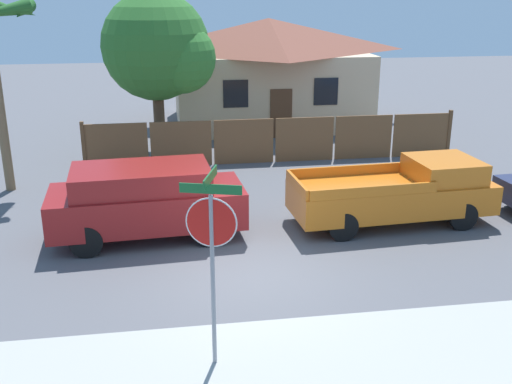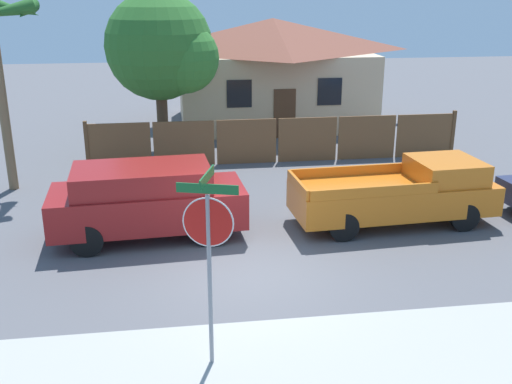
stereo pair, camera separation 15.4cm
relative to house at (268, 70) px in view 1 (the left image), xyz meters
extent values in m
plane|color=#56565B|center=(-3.06, -15.11, -2.38)|extent=(80.00, 80.00, 0.00)
cube|color=#A3A39E|center=(-3.06, -18.71, -2.37)|extent=(36.00, 3.20, 0.01)
cube|color=brown|center=(-6.33, -6.61, -1.60)|extent=(2.08, 0.06, 1.56)
cube|color=brown|center=(-4.16, -6.61, -1.60)|extent=(2.08, 0.06, 1.56)
cube|color=brown|center=(-2.00, -6.61, -1.60)|extent=(2.08, 0.06, 1.56)
cube|color=brown|center=(0.16, -6.61, -1.60)|extent=(2.08, 0.06, 1.56)
cube|color=brown|center=(2.32, -6.61, -1.60)|extent=(2.08, 0.06, 1.56)
cube|color=brown|center=(4.48, -6.61, -1.60)|extent=(2.08, 0.06, 1.56)
cube|color=brown|center=(-7.41, -6.61, -1.55)|extent=(0.12, 0.12, 1.66)
cube|color=brown|center=(5.57, -6.61, -1.55)|extent=(0.12, 0.12, 1.66)
cube|color=beige|center=(0.00, 0.00, -0.78)|extent=(8.20, 6.13, 3.20)
pyramid|color=brown|center=(0.00, 0.00, 1.52)|extent=(8.86, 6.62, 1.40)
cube|color=black|center=(-1.85, -3.08, -0.52)|extent=(1.00, 0.04, 1.10)
cube|color=black|center=(1.85, -3.08, -0.52)|extent=(1.00, 0.04, 1.10)
cube|color=brown|center=(0.00, -3.08, -1.38)|extent=(0.90, 0.04, 2.00)
cylinder|color=brown|center=(-4.88, -4.96, -1.13)|extent=(0.40, 0.40, 2.50)
sphere|color=#2D6B28|center=(-4.88, -4.96, 1.53)|extent=(3.77, 3.77, 3.77)
sphere|color=#31732C|center=(-4.03, -5.43, 1.16)|extent=(2.45, 2.45, 2.45)
cone|color=#235B23|center=(-8.46, -8.42, 2.85)|extent=(0.44, 1.80, 0.71)
cone|color=#235B23|center=(-8.94, -7.58, 2.85)|extent=(1.78, 1.28, 0.71)
cube|color=maroon|center=(-5.19, -12.79, -1.57)|extent=(4.75, 2.23, 0.89)
cube|color=maroon|center=(-5.31, -12.80, -0.85)|extent=(3.35, 1.99, 0.55)
cube|color=black|center=(-3.77, -12.70, -0.85)|extent=(0.17, 1.72, 0.46)
cylinder|color=black|center=(-3.81, -11.84, -2.00)|extent=(0.76, 0.22, 0.76)
cylinder|color=black|center=(-3.71, -13.56, -2.00)|extent=(0.76, 0.22, 0.76)
cylinder|color=black|center=(-6.68, -12.02, -2.00)|extent=(0.76, 0.22, 0.76)
cylinder|color=black|center=(-6.57, -13.74, -2.00)|extent=(0.76, 0.22, 0.76)
cube|color=orange|center=(1.01, -12.79, -1.66)|extent=(5.27, 2.19, 0.75)
cube|color=orange|center=(2.43, -12.70, -1.00)|extent=(1.76, 1.82, 0.55)
cube|color=orange|center=(0.08, -11.96, -1.15)|extent=(3.24, 0.28, 0.26)
cube|color=orange|center=(0.19, -13.73, -1.15)|extent=(3.24, 0.28, 0.26)
cube|color=orange|center=(-1.52, -12.95, -1.15)|extent=(0.19, 1.78, 0.26)
cylinder|color=black|center=(2.56, -11.87, -2.01)|extent=(0.73, 0.22, 0.73)
cylinder|color=black|center=(2.66, -13.51, -2.01)|extent=(0.73, 0.22, 0.73)
cylinder|color=black|center=(-0.64, -12.07, -2.01)|extent=(0.73, 0.22, 0.73)
cylinder|color=black|center=(-0.53, -13.71, -2.01)|extent=(0.73, 0.22, 0.73)
cylinder|color=gray|center=(-4.05, -18.26, -0.93)|extent=(0.07, 0.07, 2.90)
cylinder|color=red|center=(-4.05, -18.26, 0.09)|extent=(0.73, 0.25, 0.76)
cylinder|color=white|center=(-4.05, -18.26, 0.09)|extent=(0.77, 0.25, 0.80)
cube|color=#19602D|center=(-4.05, -18.26, 0.62)|extent=(0.92, 0.30, 0.15)
cube|color=#19602D|center=(-4.05, -18.26, 0.80)|extent=(0.28, 0.83, 0.15)
camera|label=1|loc=(-4.66, -26.67, 3.44)|focal=42.00mm
camera|label=2|loc=(-4.51, -26.69, 3.44)|focal=42.00mm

